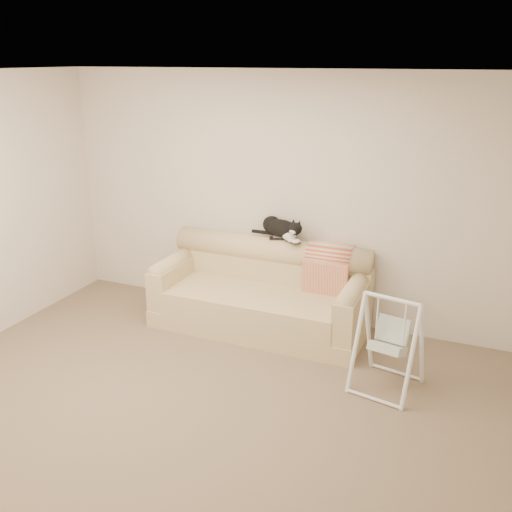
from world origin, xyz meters
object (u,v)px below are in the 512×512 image
Objects in this scene: remote_a at (278,238)px; baby_swing at (389,343)px; remote_b at (293,241)px; sofa at (262,294)px; tuxedo_cat at (281,228)px.

baby_swing is at bearing -34.47° from remote_a.
remote_a is 0.18m from remote_b.
remote_a is at bearing 70.46° from sofa.
sofa is 3.57× the size of tuxedo_cat.
sofa is at bearing 154.09° from baby_swing.
sofa is 12.52× the size of remote_b.
tuxedo_cat reaches higher than sofa.
baby_swing is at bearing -35.80° from tuxedo_cat.
tuxedo_cat reaches higher than remote_b.
remote_a reaches higher than baby_swing.
remote_b reaches higher than baby_swing.
baby_swing is (1.34, -0.97, -0.59)m from tuxedo_cat.
remote_a reaches higher than sofa.
tuxedo_cat is 1.76m from baby_swing.
tuxedo_cat is (0.03, 0.03, 0.10)m from remote_a.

